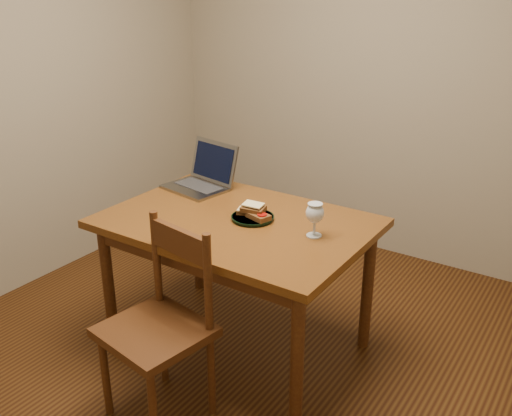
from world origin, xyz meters
The scene contains 11 objects.
floor centered at (0.00, 0.00, -0.01)m, with size 3.20×3.20×0.02m, color black.
back_wall centered at (0.00, 1.61, 1.30)m, with size 3.20×0.02×2.60m, color gray.
left_wall centered at (-1.61, 0.00, 1.30)m, with size 0.02×3.20×2.60m, color gray.
table centered at (-0.06, 0.05, 0.65)m, with size 1.30×0.90×0.74m.
chair centered at (-0.05, -0.55, 0.49)m, with size 0.49×0.47×0.46m.
plate centered at (0.00, 0.09, 0.75)m, with size 0.22×0.22×0.02m, color black.
sandwich_cheese centered at (-0.03, 0.10, 0.77)m, with size 0.10×0.06×0.03m, color #381E0C, non-canonical shape.
sandwich_tomato centered at (0.04, 0.08, 0.78)m, with size 0.12×0.07×0.04m, color #381E0C, non-canonical shape.
sandwich_top centered at (0.00, 0.10, 0.80)m, with size 0.12×0.07×0.04m, color #381E0C, non-canonical shape.
milk_glass centered at (0.35, 0.09, 0.82)m, with size 0.09×0.09×0.17m, color white, non-canonical shape.
laptop centered at (-0.50, 0.34, 0.81)m, with size 0.39×0.37×0.25m.
Camera 1 is at (1.46, -2.07, 1.86)m, focal length 40.00 mm.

